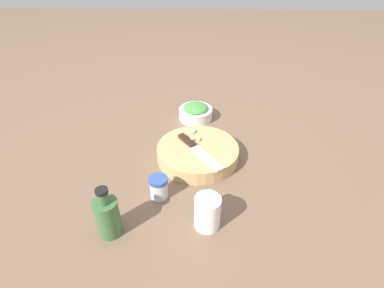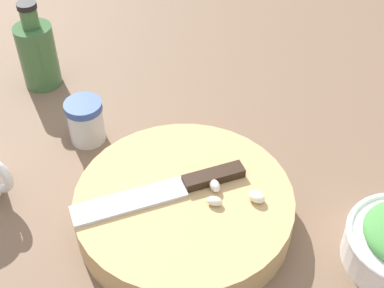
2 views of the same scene
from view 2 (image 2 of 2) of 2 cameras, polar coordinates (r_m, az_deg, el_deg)
ground_plane at (r=0.76m, az=0.96°, el=-4.70°), size 5.00×5.00×0.00m
cutting_board at (r=0.71m, az=-0.86°, el=-6.83°), size 0.29×0.29×0.05m
chef_knife at (r=0.69m, az=-2.24°, el=-4.82°), size 0.20×0.16×0.01m
garlic_cloves at (r=0.69m, az=4.37°, el=-5.38°), size 0.08×0.04×0.01m
spice_jar at (r=0.83m, az=-11.28°, el=2.41°), size 0.06×0.06×0.07m
oil_bottle at (r=0.95m, az=-16.15°, el=9.31°), size 0.06×0.06×0.15m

